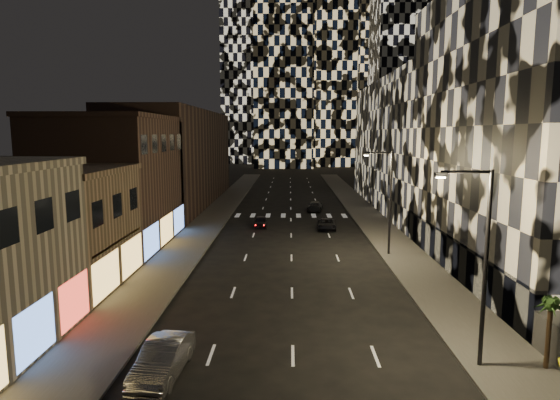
{
  "coord_description": "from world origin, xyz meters",
  "views": [
    {
      "loc": [
        -0.19,
        -10.44,
        10.72
      ],
      "look_at": [
        -0.86,
        22.5,
        6.0
      ],
      "focal_mm": 30.0,
      "sensor_mm": 36.0,
      "label": 1
    }
  ],
  "objects_px": {
    "car_silver_parked": "(163,359)",
    "car_dark_midlane": "(261,222)",
    "car_dark_oncoming": "(315,206)",
    "streetlight_far": "(388,195)",
    "car_dark_rightlane": "(327,224)",
    "streetlight_near": "(481,255)",
    "palm_tree": "(551,310)"
  },
  "relations": [
    {
      "from": "streetlight_far",
      "to": "car_dark_rightlane",
      "type": "relative_size",
      "value": 2.14
    },
    {
      "from": "car_dark_oncoming",
      "to": "car_dark_rightlane",
      "type": "height_order",
      "value": "car_dark_oncoming"
    },
    {
      "from": "car_dark_rightlane",
      "to": "palm_tree",
      "type": "distance_m",
      "value": 32.36
    },
    {
      "from": "streetlight_far",
      "to": "palm_tree",
      "type": "distance_m",
      "value": 20.62
    },
    {
      "from": "streetlight_far",
      "to": "car_dark_midlane",
      "type": "distance_m",
      "value": 17.81
    },
    {
      "from": "streetlight_near",
      "to": "streetlight_far",
      "type": "xyz_separation_m",
      "value": [
        0.0,
        20.0,
        0.0
      ]
    },
    {
      "from": "car_silver_parked",
      "to": "palm_tree",
      "type": "height_order",
      "value": "palm_tree"
    },
    {
      "from": "streetlight_near",
      "to": "car_dark_midlane",
      "type": "xyz_separation_m",
      "value": [
        -11.85,
        32.42,
        -4.73
      ]
    },
    {
      "from": "streetlight_far",
      "to": "car_dark_rightlane",
      "type": "bearing_deg",
      "value": 111.31
    },
    {
      "from": "car_silver_parked",
      "to": "car_dark_midlane",
      "type": "bearing_deg",
      "value": 90.65
    },
    {
      "from": "car_dark_oncoming",
      "to": "car_dark_rightlane",
      "type": "relative_size",
      "value": 1.11
    },
    {
      "from": "streetlight_far",
      "to": "car_dark_rightlane",
      "type": "xyz_separation_m",
      "value": [
        -4.35,
        11.16,
        -4.77
      ]
    },
    {
      "from": "car_dark_midlane",
      "to": "car_dark_oncoming",
      "type": "bearing_deg",
      "value": 56.81
    },
    {
      "from": "streetlight_far",
      "to": "car_dark_rightlane",
      "type": "distance_m",
      "value": 12.89
    },
    {
      "from": "streetlight_near",
      "to": "car_dark_rightlane",
      "type": "height_order",
      "value": "streetlight_near"
    },
    {
      "from": "streetlight_near",
      "to": "car_dark_midlane",
      "type": "distance_m",
      "value": 34.85
    },
    {
      "from": "car_silver_parked",
      "to": "car_dark_rightlane",
      "type": "bearing_deg",
      "value": 77.65
    },
    {
      "from": "car_silver_parked",
      "to": "car_dark_oncoming",
      "type": "height_order",
      "value": "car_silver_parked"
    },
    {
      "from": "car_silver_parked",
      "to": "car_dark_oncoming",
      "type": "bearing_deg",
      "value": 82.98
    },
    {
      "from": "streetlight_near",
      "to": "palm_tree",
      "type": "bearing_deg",
      "value": -4.19
    },
    {
      "from": "car_dark_oncoming",
      "to": "car_dark_rightlane",
      "type": "bearing_deg",
      "value": 100.67
    },
    {
      "from": "car_silver_parked",
      "to": "car_dark_midlane",
      "type": "relative_size",
      "value": 1.29
    },
    {
      "from": "car_dark_midlane",
      "to": "palm_tree",
      "type": "bearing_deg",
      "value": -67.11
    },
    {
      "from": "streetlight_near",
      "to": "car_silver_parked",
      "type": "relative_size",
      "value": 1.91
    },
    {
      "from": "car_dark_oncoming",
      "to": "palm_tree",
      "type": "height_order",
      "value": "palm_tree"
    },
    {
      "from": "streetlight_far",
      "to": "car_silver_parked",
      "type": "xyz_separation_m",
      "value": [
        -14.15,
        -21.03,
        -4.57
      ]
    },
    {
      "from": "car_silver_parked",
      "to": "car_dark_rightlane",
      "type": "distance_m",
      "value": 33.65
    },
    {
      "from": "streetlight_near",
      "to": "car_dark_midlane",
      "type": "bearing_deg",
      "value": 110.08
    },
    {
      "from": "car_dark_rightlane",
      "to": "car_dark_midlane",
      "type": "bearing_deg",
      "value": 173.32
    },
    {
      "from": "streetlight_near",
      "to": "car_silver_parked",
      "type": "distance_m",
      "value": 14.91
    },
    {
      "from": "car_dark_oncoming",
      "to": "car_dark_midlane",
      "type": "bearing_deg",
      "value": 66.44
    },
    {
      "from": "car_silver_parked",
      "to": "car_dark_midlane",
      "type": "xyz_separation_m",
      "value": [
        2.3,
        33.45,
        -0.16
      ]
    }
  ]
}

